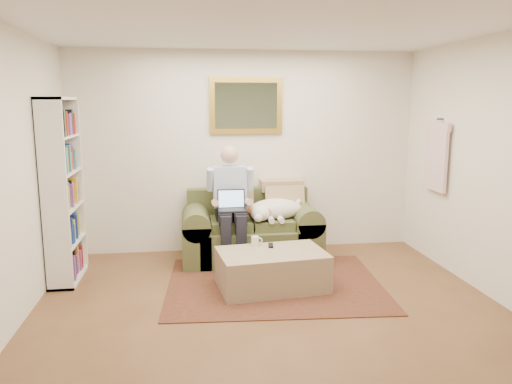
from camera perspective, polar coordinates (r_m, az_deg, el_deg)
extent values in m
cube|color=brown|center=(4.48, 2.66, -15.53)|extent=(4.50, 5.00, 0.01)
cube|color=white|center=(4.09, 2.98, 19.42)|extent=(4.50, 5.00, 0.01)
cube|color=white|center=(6.54, -1.27, 4.57)|extent=(4.50, 0.01, 2.60)
cube|color=#352515|center=(5.50, 2.12, -10.43)|extent=(2.40, 1.98, 0.01)
cube|color=brown|center=(6.26, -0.58, -5.87)|extent=(1.29, 0.83, 0.42)
cube|color=brown|center=(6.50, -0.99, -1.41)|extent=(1.56, 0.18, 0.43)
cube|color=brown|center=(6.20, -6.84, -5.62)|extent=(0.34, 0.83, 0.86)
cube|color=brown|center=(6.37, 5.51, -5.18)|extent=(0.34, 0.83, 0.86)
cube|color=brown|center=(6.12, -2.89, -3.66)|extent=(0.49, 0.56, 0.12)
cube|color=brown|center=(6.18, 1.82, -3.50)|extent=(0.49, 0.56, 0.12)
cube|color=black|center=(5.88, -2.75, -2.07)|extent=(0.33, 0.23, 0.02)
cube|color=black|center=(5.97, -2.86, -0.76)|extent=(0.33, 0.06, 0.23)
cube|color=#99BFF2|center=(5.97, -2.85, -0.78)|extent=(0.30, 0.05, 0.20)
cube|color=tan|center=(5.33, 1.82, -8.89)|extent=(1.18, 0.83, 0.40)
cylinder|color=white|center=(5.48, -0.10, -5.60)|extent=(0.08, 0.08, 0.10)
cube|color=black|center=(5.45, 1.70, -6.12)|extent=(0.07, 0.16, 0.02)
cube|color=gold|center=(6.48, -1.15, 9.83)|extent=(0.94, 0.04, 0.72)
cube|color=gray|center=(6.46, -1.13, 9.83)|extent=(0.80, 0.01, 0.58)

